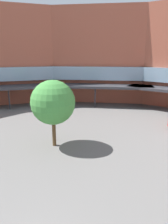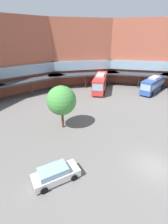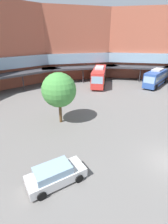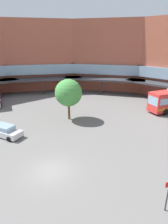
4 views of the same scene
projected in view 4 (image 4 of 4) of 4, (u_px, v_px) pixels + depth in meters
The scene contains 5 objects.
ground_plane at pixel (51, 171), 18.54m from camera, with size 121.32×121.32×0.00m, color slate.
station_building at pixel (96, 63), 35.22m from camera, with size 79.17×43.96×16.52m.
parked_car at pixel (5, 131), 25.13m from camera, with size 4.68×2.72×1.53m.
plaza_tree at pixel (68, 93), 29.47m from camera, with size 4.18×4.18×6.38m.
stop_sign_post at pixel (168, 193), 13.72m from camera, with size 0.57×0.28×2.64m.
Camera 4 is at (6.96, -14.14, 11.74)m, focal length 31.07 mm.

